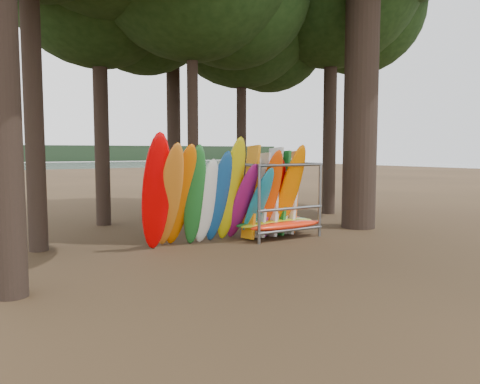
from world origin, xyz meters
TOP-DOWN VIEW (x-y plane):
  - ground at (0.00, 0.00)m, footprint 120.00×120.00m
  - lake at (0.00, 60.00)m, footprint 160.00×160.00m
  - oak_3 at (2.78, 6.13)m, footprint 7.34×7.34m
  - kayak_row at (-1.18, 0.89)m, footprint 5.26×1.95m
  - storage_rack at (0.76, 1.00)m, footprint 2.84×1.62m

SIDE VIEW (x-z plane):
  - ground at x=0.00m, z-range 0.00..0.00m
  - lake at x=0.00m, z-range 0.00..0.00m
  - storage_rack at x=0.76m, z-range -0.35..2.50m
  - kayak_row at x=-1.18m, z-range -0.26..3.01m
  - oak_3 at x=2.78m, z-range 2.63..14.30m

